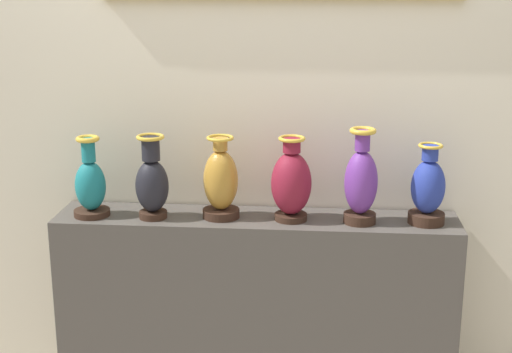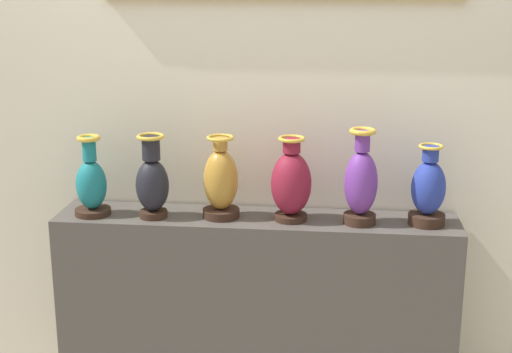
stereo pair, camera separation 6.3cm
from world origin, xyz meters
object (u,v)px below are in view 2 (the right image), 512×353
Objects in this scene: vase_ochre at (221,182)px; vase_cobalt at (428,191)px; vase_onyx at (152,182)px; vase_burgundy at (291,183)px; vase_violet at (361,183)px; vase_teal at (91,184)px.

vase_ochre reaches higher than vase_cobalt.
vase_cobalt is (1.14, 0.03, -0.01)m from vase_onyx.
vase_burgundy is 0.89× the size of vase_violet.
vase_onyx is 0.87m from vase_violet.
vase_onyx is 0.29m from vase_ochre.
vase_onyx is (0.27, -0.01, 0.02)m from vase_teal.
vase_ochre is 0.30m from vase_burgundy.
vase_burgundy is 0.29m from vase_violet.
vase_violet is 0.28m from vase_cobalt.
vase_onyx reaches higher than vase_cobalt.
vase_onyx is at bearing -178.47° from vase_cobalt.
vase_violet is at bearing -2.01° from vase_ochre.
vase_violet is at bearing -2.52° from vase_burgundy.
vase_burgundy is 1.06× the size of vase_cobalt.
vase_teal is 0.85m from vase_burgundy.
vase_violet reaches higher than vase_burgundy.
vase_burgundy is at bearing 177.48° from vase_violet.
vase_teal is 0.87× the size of vase_violet.
vase_onyx reaches higher than vase_teal.
vase_cobalt is (0.27, 0.02, -0.03)m from vase_violet.
vase_cobalt is (0.56, 0.01, -0.02)m from vase_burgundy.
vase_violet reaches higher than vase_ochre.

